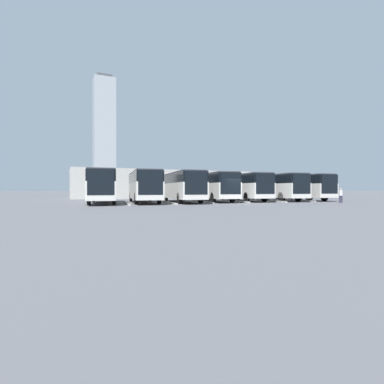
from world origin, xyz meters
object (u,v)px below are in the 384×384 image
(bus_0, at_px, (299,186))
(bus_1, at_px, (274,186))
(pedestrian, at_px, (341,195))
(bus_3, at_px, (212,186))
(bus_6, at_px, (103,186))
(bus_5, at_px, (144,186))
(bus_2, at_px, (242,186))
(bus_4, at_px, (182,186))

(bus_0, relative_size, bus_1, 1.00)
(pedestrian, bearing_deg, bus_3, -178.60)
(bus_6, relative_size, pedestrian, 7.62)
(bus_3, bearing_deg, bus_5, 10.83)
(bus_2, relative_size, bus_3, 1.00)
(bus_3, xyz_separation_m, bus_4, (4.20, 0.87, 0.00))
(bus_6, bearing_deg, bus_3, -171.42)
(bus_0, height_order, bus_4, same)
(bus_3, xyz_separation_m, bus_5, (8.40, 0.41, 0.00))
(bus_1, relative_size, bus_4, 1.00)
(bus_4, bearing_deg, bus_0, -171.88)
(bus_5, bearing_deg, bus_4, -178.20)
(bus_1, relative_size, bus_5, 1.00)
(bus_0, relative_size, bus_3, 1.00)
(bus_4, height_order, bus_5, same)
(bus_4, bearing_deg, bus_5, 1.80)
(bus_1, height_order, bus_2, same)
(bus_1, height_order, bus_4, same)
(bus_2, xyz_separation_m, bus_6, (16.81, 0.04, 0.00))
(bus_0, xyz_separation_m, bus_2, (8.40, -0.78, 0.00))
(bus_4, distance_m, bus_6, 8.44)
(bus_4, bearing_deg, bus_3, -160.28)
(bus_6, xyz_separation_m, pedestrian, (-23.57, 8.68, -0.99))
(bus_0, xyz_separation_m, bus_4, (16.81, 0.02, 0.00))
(bus_5, xyz_separation_m, pedestrian, (-19.36, 8.39, -0.99))
(bus_1, height_order, bus_6, same)
(pedestrian, bearing_deg, bus_4, -167.46)
(bus_0, bearing_deg, bus_5, 6.85)
(bus_3, xyz_separation_m, pedestrian, (-10.96, 8.79, -0.99))
(bus_4, bearing_deg, bus_2, -166.52)
(bus_4, bearing_deg, pedestrian, 160.46)
(bus_3, bearing_deg, bus_0, -175.80)
(bus_2, height_order, bus_5, same)
(pedestrian, bearing_deg, bus_5, -163.28)
(bus_0, bearing_deg, bus_6, 6.39)
(bus_6, bearing_deg, bus_4, -177.06)
(bus_2, distance_m, bus_5, 12.61)
(bus_0, xyz_separation_m, bus_5, (21.01, -0.44, 0.00))
(bus_1, bearing_deg, bus_2, -3.19)
(bus_1, bearing_deg, bus_3, 1.90)
(bus_2, bearing_deg, bus_5, 9.59)
(bus_1, relative_size, bus_2, 1.00)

